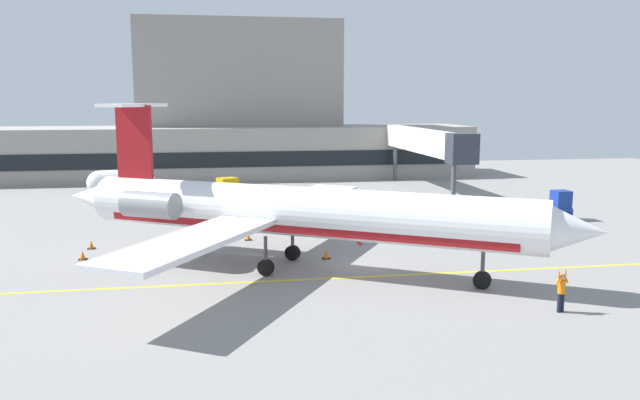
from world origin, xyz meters
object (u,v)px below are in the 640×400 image
at_px(regional_jet, 290,211).
at_px(fuel_tank, 122,183).
at_px(baggage_tug, 555,207).
at_px(pushback_tractor, 184,199).
at_px(marshaller, 561,291).
at_px(belt_loader, 235,190).

distance_m(regional_jet, fuel_tank, 31.46).
relative_size(baggage_tug, pushback_tractor, 0.82).
relative_size(baggage_tug, fuel_tank, 0.50).
xyz_separation_m(pushback_tractor, marshaller, (18.02, -30.45, 0.03)).
bearing_deg(belt_loader, pushback_tractor, -137.47).
bearing_deg(pushback_tractor, regional_jet, -71.96).
bearing_deg(belt_loader, regional_jet, -84.68).
bearing_deg(fuel_tank, regional_jet, -65.33).
bearing_deg(pushback_tractor, baggage_tug, -18.29).
distance_m(regional_jet, baggage_tug, 25.36).
bearing_deg(belt_loader, marshaller, -68.67).
bearing_deg(marshaller, regional_jet, 139.89).
bearing_deg(regional_jet, belt_loader, 95.32).
height_order(pushback_tractor, fuel_tank, fuel_tank).
bearing_deg(baggage_tug, fuel_tank, 154.24).
relative_size(regional_jet, fuel_tank, 4.44).
height_order(regional_jet, marshaller, regional_jet).
relative_size(regional_jet, belt_loader, 6.39).
bearing_deg(pushback_tractor, fuel_tank, 129.84).
distance_m(belt_loader, marshaller, 37.13).
distance_m(baggage_tug, marshaller, 23.66).
height_order(belt_loader, marshaller, belt_loader).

